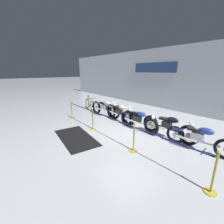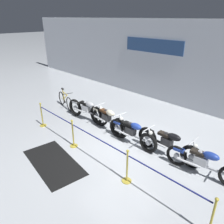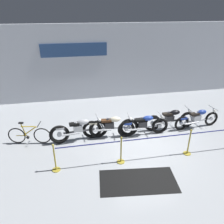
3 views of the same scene
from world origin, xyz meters
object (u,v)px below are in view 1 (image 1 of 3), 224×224
at_px(motorcycle_cream_1, 120,113).
at_px(stanchion_far_right, 213,179).
at_px(motorcycle_blue_2, 138,120).
at_px(stanchion_far_left, 93,115).
at_px(motorcycle_blue_4, 199,138).
at_px(floor_banner, 76,137).
at_px(stanchion_mid_right, 134,142).
at_px(motorcycle_silver_0, 105,108).
at_px(stanchion_mid_left, 93,122).
at_px(bicycle, 90,104).
at_px(motorcycle_black_3, 168,127).

distance_m(motorcycle_cream_1, stanchion_far_right, 5.22).
distance_m(motorcycle_blue_2, stanchion_far_left, 2.06).
bearing_deg(motorcycle_blue_4, stanchion_far_right, -60.56).
bearing_deg(floor_banner, stanchion_far_left, 110.74).
height_order(motorcycle_cream_1, floor_banner, motorcycle_cream_1).
height_order(motorcycle_blue_2, floor_banner, motorcycle_blue_2).
distance_m(motorcycle_cream_1, stanchion_mid_right, 3.11).
bearing_deg(motorcycle_blue_4, floor_banner, -142.44).
distance_m(motorcycle_silver_0, floor_banner, 3.23).
distance_m(stanchion_mid_left, stanchion_mid_right, 2.56).
xyz_separation_m(bicycle, stanchion_far_left, (3.39, -1.85, 0.32)).
distance_m(motorcycle_black_3, bicycle, 6.00).
distance_m(motorcycle_cream_1, floor_banner, 2.80).
height_order(stanchion_mid_right, floor_banner, stanchion_mid_right).
distance_m(motorcycle_blue_2, floor_banner, 2.86).
height_order(motorcycle_blue_2, stanchion_far_right, stanchion_far_right).
xyz_separation_m(motorcycle_black_3, motorcycle_blue_4, (1.23, -0.13, -0.01)).
distance_m(motorcycle_black_3, stanchion_far_left, 3.23).
relative_size(motorcycle_cream_1, stanchion_mid_left, 2.23).
bearing_deg(stanchion_mid_right, motorcycle_blue_4, 51.94).
bearing_deg(floor_banner, stanchion_far_right, 19.38).
bearing_deg(stanchion_far_left, stanchion_mid_right, -0.00).
relative_size(motorcycle_black_3, stanchion_far_left, 0.33).
xyz_separation_m(motorcycle_black_3, floor_banner, (-2.36, -2.90, -0.47)).
relative_size(motorcycle_blue_2, stanchion_mid_right, 2.10).
relative_size(motorcycle_cream_1, stanchion_far_right, 2.23).
bearing_deg(floor_banner, motorcycle_blue_2, 75.43).
xyz_separation_m(stanchion_mid_left, stanchion_far_right, (4.89, 0.00, 0.00)).
bearing_deg(floor_banner, stanchion_mid_left, 114.26).
height_order(bicycle, stanchion_far_left, stanchion_far_left).
relative_size(stanchion_mid_right, floor_banner, 0.43).
distance_m(motorcycle_black_3, floor_banner, 3.77).
height_order(motorcycle_black_3, motorcycle_blue_4, motorcycle_black_3).
height_order(motorcycle_blue_2, stanchion_mid_right, stanchion_mid_right).
relative_size(motorcycle_black_3, bicycle, 1.43).
xyz_separation_m(motorcycle_silver_0, motorcycle_blue_2, (2.69, -0.10, -0.02)).
relative_size(motorcycle_cream_1, motorcycle_blue_2, 1.06).
bearing_deg(stanchion_far_right, motorcycle_blue_2, 155.68).
relative_size(motorcycle_cream_1, bicycle, 1.39).
relative_size(motorcycle_blue_4, stanchion_mid_right, 2.12).
xyz_separation_m(motorcycle_blue_2, bicycle, (-4.67, 0.25, -0.09)).
bearing_deg(motorcycle_cream_1, floor_banner, -82.42).
height_order(motorcycle_blue_2, motorcycle_blue_4, motorcycle_blue_2).
bearing_deg(motorcycle_silver_0, motorcycle_blue_2, -2.07).
distance_m(motorcycle_cream_1, motorcycle_blue_4, 3.96).
height_order(motorcycle_cream_1, stanchion_mid_left, stanchion_mid_left).
xyz_separation_m(stanchion_mid_left, stanchion_mid_right, (2.56, 0.00, 0.00)).
bearing_deg(motorcycle_black_3, motorcycle_blue_4, -6.26).
height_order(stanchion_mid_left, stanchion_mid_right, same).
relative_size(motorcycle_silver_0, motorcycle_blue_4, 1.07).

